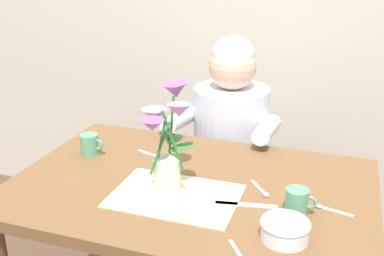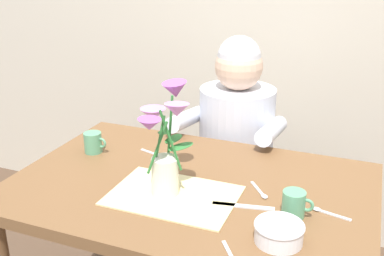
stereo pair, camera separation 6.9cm
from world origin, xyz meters
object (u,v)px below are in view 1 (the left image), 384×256
Objects in this scene: coffee_cup at (90,144)px; ceramic_mug at (297,201)px; ceramic_bowl at (285,229)px; seated_person at (229,157)px; flower_vase at (167,142)px; dinner_knife at (246,205)px.

ceramic_mug is at bearing -12.31° from coffee_cup.
seated_person is at bearing 113.65° from ceramic_bowl.
flower_vase is 3.76× the size of ceramic_mug.
ceramic_bowl is (0.37, -0.83, 0.21)m from seated_person.
flower_vase is at bearing -25.11° from coffee_cup.
dinner_knife is 0.68m from coffee_cup.
flower_vase reaches higher than ceramic_bowl.
seated_person is 0.79m from flower_vase.
dinner_knife is at bearing -177.74° from ceramic_mug.
seated_person is 12.20× the size of ceramic_mug.
seated_person is 3.25× the size of flower_vase.
coffee_cup is at bearing 167.69° from ceramic_mug.
seated_person is 5.97× the size of dinner_knife.
coffee_cup is at bearing 158.03° from ceramic_bowl.
dinner_knife is (-0.14, 0.14, -0.03)m from ceramic_bowl.
flower_vase is 0.46m from coffee_cup.
flower_vase is 3.76× the size of coffee_cup.
coffee_cup is (-0.79, 0.32, 0.01)m from ceramic_bowl.
ceramic_bowl is at bearing -95.84° from ceramic_mug.
flower_vase reaches higher than dinner_knife.
dinner_knife is at bearing -15.53° from coffee_cup.
coffee_cup is (-0.80, 0.17, 0.00)m from ceramic_mug.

